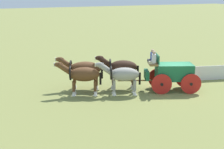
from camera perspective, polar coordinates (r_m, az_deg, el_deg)
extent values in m
plane|color=olive|center=(21.90, 11.05, -2.84)|extent=(220.00, 220.00, 0.00)
cube|color=#195B38|center=(21.54, 11.23, 0.50)|extent=(2.76, 2.23, 1.08)
cube|color=brown|center=(21.12, 7.44, 2.00)|extent=(1.01, 1.33, 0.12)
cube|color=#195B38|center=(21.24, 6.30, -0.03)|extent=(0.66, 1.08, 0.60)
cube|color=#195B38|center=(21.10, 8.27, 2.88)|extent=(0.56, 1.13, 0.55)
cube|color=red|center=(21.70, 11.14, -1.14)|extent=(2.49, 1.25, 0.16)
cylinder|color=red|center=(20.78, 9.00, -1.76)|extent=(1.27, 0.64, 1.36)
cylinder|color=black|center=(20.78, 9.00, -1.76)|extent=(0.26, 0.25, 0.20)
cylinder|color=red|center=(22.24, 8.27, -0.61)|extent=(1.27, 0.64, 1.36)
cylinder|color=black|center=(22.24, 8.27, -0.61)|extent=(0.26, 0.25, 0.20)
cylinder|color=red|center=(21.23, 14.15, -1.68)|extent=(1.27, 0.64, 1.36)
cylinder|color=black|center=(21.23, 14.15, -1.68)|extent=(0.26, 0.25, 0.20)
cylinder|color=red|center=(22.66, 13.10, -0.56)|extent=(1.27, 0.64, 1.36)
cylinder|color=black|center=(22.66, 13.10, -0.56)|extent=(0.26, 0.25, 0.20)
cylinder|color=brown|center=(21.26, 4.54, -1.09)|extent=(2.41, 1.17, 0.10)
cube|color=#BCB293|center=(20.78, 7.25, 2.19)|extent=(0.50, 0.46, 0.16)
cube|color=silver|center=(20.74, 7.61, 2.93)|extent=(0.37, 0.43, 0.55)
sphere|color=tan|center=(20.67, 7.64, 3.97)|extent=(0.22, 0.22, 0.22)
cube|color=#2D2D33|center=(21.35, 7.01, 2.54)|extent=(0.50, 0.46, 0.16)
cube|color=#334C99|center=(21.31, 7.35, 3.26)|extent=(0.37, 0.43, 0.55)
sphere|color=tan|center=(21.24, 7.38, 4.28)|extent=(0.22, 0.22, 0.22)
ellipsoid|color=#9E998E|center=(20.39, 2.26, 0.05)|extent=(2.12, 1.60, 0.88)
cylinder|color=#9E998E|center=(20.32, 0.40, -2.10)|extent=(0.18, 0.18, 0.68)
cone|color=silver|center=(20.47, 0.39, -3.40)|extent=(0.30, 0.30, 0.29)
cylinder|color=#9E998E|center=(20.78, 0.34, -1.70)|extent=(0.18, 0.18, 0.68)
cone|color=silver|center=(20.93, 0.34, -2.98)|extent=(0.30, 0.30, 0.29)
cylinder|color=#9E998E|center=(20.42, 4.18, -2.05)|extent=(0.18, 0.18, 0.68)
cone|color=silver|center=(20.57, 4.15, -3.35)|extent=(0.30, 0.30, 0.29)
cylinder|color=#9E998E|center=(20.88, 4.04, -1.66)|extent=(0.18, 0.18, 0.68)
cone|color=silver|center=(21.02, 4.01, -2.93)|extent=(0.30, 0.30, 0.29)
cylinder|color=#9E998E|center=(20.24, -1.21, 1.08)|extent=(1.01, 0.72, 0.81)
ellipsoid|color=#9E998E|center=(20.18, -2.26, 1.78)|extent=(0.65, 0.49, 0.32)
cube|color=silver|center=(20.19, -3.06, 1.78)|extent=(0.10, 0.12, 0.24)
torus|color=black|center=(20.32, -0.17, 0.30)|extent=(0.49, 0.88, 0.91)
cylinder|color=black|center=(20.57, 5.07, -0.74)|extent=(0.14, 0.14, 0.80)
ellipsoid|color=#331E14|center=(21.61, 2.02, 1.33)|extent=(2.18, 1.70, 0.97)
cylinder|color=#331E14|center=(21.52, 0.23, -0.91)|extent=(0.18, 0.18, 0.76)
cone|color=silver|center=(21.68, 0.23, -2.29)|extent=(0.30, 0.30, 0.33)
cylinder|color=#331E14|center=(22.03, 0.18, -0.53)|extent=(0.18, 0.18, 0.76)
cone|color=silver|center=(22.19, 0.17, -1.88)|extent=(0.30, 0.30, 0.33)
cylinder|color=#331E14|center=(21.61, 3.86, -0.87)|extent=(0.18, 0.18, 0.76)
cone|color=silver|center=(21.77, 3.83, -2.25)|extent=(0.30, 0.30, 0.33)
cylinder|color=#331E14|center=(22.13, 3.72, -0.49)|extent=(0.18, 0.18, 0.76)
cone|color=silver|center=(22.28, 3.70, -1.84)|extent=(0.30, 0.30, 0.33)
cylinder|color=#331E14|center=(21.47, -1.30, 2.35)|extent=(1.01, 0.72, 0.81)
ellipsoid|color=#331E14|center=(21.41, -2.29, 3.01)|extent=(0.65, 0.49, 0.32)
cube|color=silver|center=(21.42, -3.04, 3.00)|extent=(0.10, 0.12, 0.24)
torus|color=black|center=(21.55, -0.32, 1.57)|extent=(0.52, 0.96, 0.99)
cylinder|color=black|center=(21.78, 4.71, 0.58)|extent=(0.14, 0.14, 0.80)
ellipsoid|color=brown|center=(20.37, -5.05, 0.04)|extent=(2.19, 1.66, 0.93)
cylinder|color=brown|center=(20.37, -6.99, -2.16)|extent=(0.18, 0.18, 0.68)
cone|color=silver|center=(20.52, -6.95, -3.46)|extent=(0.30, 0.30, 0.29)
cylinder|color=brown|center=(20.86, -6.87, -1.75)|extent=(0.18, 0.18, 0.68)
cone|color=silver|center=(21.00, -6.83, -3.02)|extent=(0.30, 0.30, 0.29)
cylinder|color=brown|center=(20.30, -3.09, -2.13)|extent=(0.18, 0.18, 0.68)
cone|color=silver|center=(20.45, -3.07, -3.44)|extent=(0.30, 0.30, 0.29)
cylinder|color=brown|center=(20.78, -3.06, -1.72)|extent=(0.18, 0.18, 0.68)
cone|color=silver|center=(20.93, -3.04, -3.00)|extent=(0.30, 0.30, 0.29)
cylinder|color=brown|center=(20.38, -8.62, 1.09)|extent=(1.01, 0.72, 0.81)
ellipsoid|color=brown|center=(20.36, -9.67, 1.78)|extent=(0.65, 0.49, 0.32)
cube|color=silver|center=(20.40, -10.45, 1.77)|extent=(0.10, 0.12, 0.24)
torus|color=black|center=(20.41, -7.56, 0.29)|extent=(0.51, 0.92, 0.95)
cylinder|color=black|center=(20.41, -2.12, -0.75)|extent=(0.14, 0.14, 0.80)
ellipsoid|color=brown|center=(21.61, -4.88, 1.06)|extent=(2.39, 1.80, 0.98)
cylinder|color=brown|center=(21.60, -6.89, -1.11)|extent=(0.18, 0.18, 0.70)
cone|color=silver|center=(21.74, -6.85, -2.38)|extent=(0.30, 0.30, 0.30)
cylinder|color=brown|center=(22.12, -6.78, -0.72)|extent=(0.18, 0.18, 0.70)
cone|color=silver|center=(22.26, -6.74, -1.96)|extent=(0.30, 0.30, 0.30)
cylinder|color=brown|center=(21.52, -2.84, -1.08)|extent=(0.18, 0.18, 0.70)
cone|color=silver|center=(21.66, -2.82, -2.35)|extent=(0.30, 0.30, 0.30)
cylinder|color=brown|center=(22.04, -2.82, -0.69)|extent=(0.18, 0.18, 0.70)
cone|color=silver|center=(22.18, -2.80, -1.93)|extent=(0.30, 0.30, 0.30)
cylinder|color=brown|center=(21.63, -8.48, 2.07)|extent=(1.01, 0.72, 0.81)
ellipsoid|color=brown|center=(21.62, -9.48, 2.72)|extent=(0.65, 0.49, 0.32)
cube|color=silver|center=(21.66, -10.21, 2.71)|extent=(0.10, 0.12, 0.24)
torus|color=black|center=(21.66, -7.48, 1.29)|extent=(0.53, 0.97, 1.01)
cylinder|color=black|center=(21.65, -1.85, 0.32)|extent=(0.14, 0.14, 0.80)
cube|color=silver|center=(25.00, 17.45, 0.28)|extent=(3.09, 0.94, 1.10)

